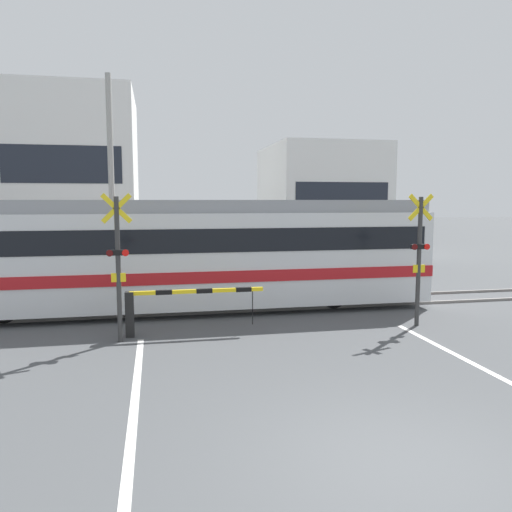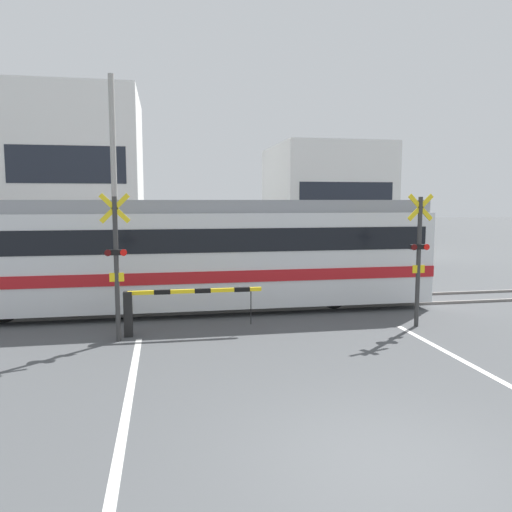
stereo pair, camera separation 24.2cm
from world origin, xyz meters
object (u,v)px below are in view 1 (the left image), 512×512
commuter_train (177,252)px  crossing_signal_left (118,261)px  crossing_barrier_far (312,268)px  crossing_signal_right (419,254)px  crossing_barrier_near (164,303)px

commuter_train → crossing_signal_left: (-1.45, -3.12, 0.14)m
crossing_barrier_far → commuter_train: bearing=-152.5°
crossing_barrier_far → crossing_signal_right: size_ratio=0.98×
crossing_barrier_near → crossing_signal_left: size_ratio=0.98×
crossing_signal_left → crossing_barrier_far: bearing=41.6°
crossing_barrier_near → crossing_signal_right: 6.51m
commuter_train → crossing_barrier_near: 2.96m
commuter_train → crossing_barrier_near: (-0.46, -2.76, -0.95)m
crossing_barrier_near → crossing_signal_right: (6.40, -0.36, 1.09)m
crossing_signal_left → commuter_train: bearing=65.1°
crossing_barrier_far → crossing_signal_left: 8.64m
crossing_barrier_near → crossing_signal_left: 1.52m
commuter_train → crossing_signal_right: bearing=-27.7°
commuter_train → crossing_signal_right: crossing_signal_right is taller
commuter_train → crossing_signal_left: bearing=-114.9°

